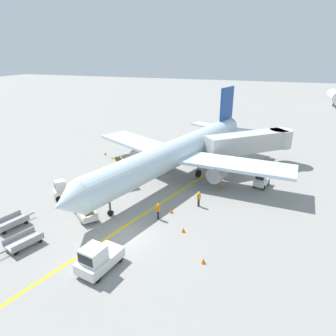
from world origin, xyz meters
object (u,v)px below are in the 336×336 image
Objects in this scene: jet_bridge at (255,142)px; baggage_tug_near_wing at (261,180)px; pushback_tug at (98,258)px; belt_loader_aft_hold at (84,209)px; airliner at (178,152)px; safety_cone_wingtip_right at (105,153)px; safety_cone_nose_left at (183,230)px; belt_loader_forward_hold at (125,177)px; safety_cone_nose_right at (203,261)px; baggage_tug_by_cargo_door at (63,190)px; baggage_cart_empty_trailing at (11,222)px; baggage_cart_loaded at (24,241)px; ground_crew_wing_walker at (199,198)px; safety_cone_wingtip_left at (171,211)px; safety_cone_tail_area at (222,186)px; ground_crew_marshaller at (158,211)px.

jet_bridge reaches higher than baggage_tug_near_wing.
pushback_tug is (-9.29, -26.08, -2.55)m from jet_bridge.
jet_bridge is 24.74m from belt_loader_aft_hold.
baggage_tug_near_wing is (10.34, 0.29, -2.49)m from airliner.
safety_cone_wingtip_right is at bearing 113.69° from belt_loader_aft_hold.
airliner is 78.70× the size of safety_cone_nose_left.
jet_bridge is at bearing 76.31° from safety_cone_nose_left.
safety_cone_nose_right is at bearing -43.08° from belt_loader_forward_hold.
jet_bridge is 18.51m from belt_loader_forward_hold.
belt_loader_aft_hold is at bearing -31.13° from baggage_tug_by_cargo_door.
jet_bridge reaches higher than baggage_tug_by_cargo_door.
jet_bridge is 31.08m from baggage_cart_empty_trailing.
baggage_tug_by_cargo_door is 0.57× the size of belt_loader_aft_hold.
pushback_tug reaches higher than baggage_cart_loaded.
safety_cone_wingtip_left is at bearing -134.91° from ground_crew_wing_walker.
safety_cone_tail_area is at bearing 50.53° from baggage_cart_loaded.
pushback_tug is at bearing -111.72° from ground_crew_wing_walker.
safety_cone_tail_area is (5.97, -1.62, -3.20)m from airliner.
belt_loader_aft_hold is 11.66m from ground_crew_wing_walker.
safety_cone_wingtip_right is at bearing 131.98° from belt_loader_forward_hold.
ground_crew_marshaller is (7.11, 1.80, 0.13)m from belt_loader_aft_hold.
safety_cone_tail_area is at bearing 80.40° from safety_cone_nose_left.
belt_loader_aft_hold reaches higher than ground_crew_wing_walker.
jet_bridge is at bearing 71.69° from safety_cone_tail_area.
belt_loader_forward_hold is at bearing 135.85° from ground_crew_marshaller.
pushback_tug is 13.42m from baggage_tug_by_cargo_door.
ground_crew_marshaller reaches higher than baggage_cart_loaded.
baggage_cart_empty_trailing is (-3.30, 2.00, 0.00)m from baggage_cart_loaded.
pushback_tug is 11.03m from baggage_cart_empty_trailing.
baggage_cart_empty_trailing reaches higher than safety_cone_nose_left.
airliner is 9.08× the size of baggage_cart_loaded.
belt_loader_aft_hold is 10.59× the size of safety_cone_wingtip_left.
airliner is at bearing -140.91° from jet_bridge.
baggage_cart_empty_trailing is 8.70× the size of safety_cone_nose_right.
belt_loader_aft_hold is (4.42, -2.67, -0.15)m from baggage_tug_by_cargo_door.
belt_loader_aft_hold reaches higher than pushback_tug.
safety_cone_wingtip_right is (-7.50, 17.10, -0.56)m from belt_loader_aft_hold.
baggage_tug_near_wing is (10.73, 19.14, -0.07)m from pushback_tug.
baggage_cart_loaded is at bearing -108.32° from belt_loader_aft_hold.
ground_crew_wing_walker reaches higher than safety_cone_tail_area.
safety_cone_nose_left is at bearing -43.53° from safety_cone_wingtip_right.
airliner is 11.00m from ground_crew_marshaller.
baggage_cart_empty_trailing reaches higher than safety_cone_tail_area.
baggage_tug_by_cargo_door is 0.69× the size of baggage_cart_empty_trailing.
baggage_tug_by_cargo_door is 14.67m from safety_cone_nose_left.
belt_loader_aft_hold is at bearing -115.21° from airliner.
jet_bridge is 18.02m from safety_cone_wingtip_left.
safety_cone_nose_left is 1.00× the size of safety_cone_tail_area.
jet_bridge is 30.71m from baggage_cart_loaded.
jet_bridge is at bearing 101.75° from baggage_tug_near_wing.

